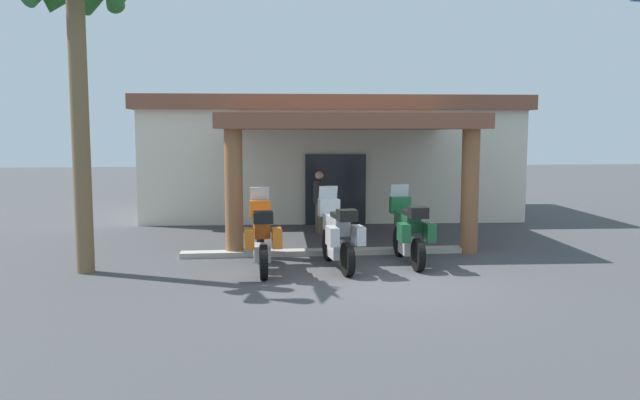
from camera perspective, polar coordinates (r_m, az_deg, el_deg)
ground_plane at (r=12.00m, az=5.97°, el=-7.16°), size 80.00×80.00×0.00m
motel_building at (r=21.42m, az=0.78°, el=4.08°), size 12.32×11.34×3.85m
motorcycle_orange at (r=12.61m, az=-5.26°, el=-3.26°), size 0.71×2.21×1.61m
motorcycle_silver at (r=12.83m, az=1.62°, el=-3.08°), size 0.76×2.21×1.61m
motorcycle_green at (r=13.38m, az=7.99°, el=-2.75°), size 0.70×2.21×1.61m
pedestrian at (r=17.18m, az=-0.06°, el=0.23°), size 0.32×0.51×1.70m
palm_tree_roadside at (r=13.22m, az=-21.01°, el=13.35°), size 2.03×2.04×6.05m
curb_strip at (r=14.34m, az=0.83°, el=-4.69°), size 6.61×0.36×0.12m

